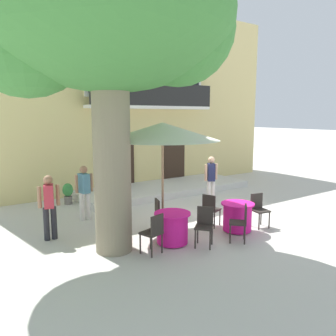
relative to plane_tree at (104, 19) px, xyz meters
The scene contains 17 objects.
ground_plane 6.12m from the plane_tree, ahead, with size 120.00×120.00×0.00m, color beige.
building_facade 8.71m from the plane_tree, 59.87° to the left, with size 13.00×5.09×7.50m.
entrance_step_platform 7.77m from the plane_tree, 44.49° to the left, with size 6.94×2.43×0.25m, color silver.
plane_tree is the anchor object (origin of this frame).
cafe_table_near_tree 5.70m from the plane_tree, 12.08° to the right, with size 0.86×0.86×0.76m.
cafe_chair_near_tree_0 5.43m from the plane_tree, 24.49° to the right, with size 0.57×0.57×0.91m.
cafe_chair_near_tree_1 6.07m from the plane_tree, 10.75° to the right, with size 0.47×0.47×0.91m.
cafe_chair_near_tree_2 5.34m from the plane_tree, ahead, with size 0.52×0.52×0.91m.
cafe_table_middle 4.81m from the plane_tree, 18.55° to the right, with size 0.86×0.86×0.76m.
cafe_chair_middle_0 4.56m from the plane_tree, 47.16° to the right, with size 0.50×0.50×0.91m.
cafe_chair_middle_1 4.95m from the plane_tree, 26.71° to the right, with size 0.56×0.56×0.91m.
cafe_chair_middle_2 4.72m from the plane_tree, ahead, with size 0.51×0.51×0.91m.
cafe_umbrella 2.92m from the plane_tree, 12.45° to the left, with size 2.90×2.90×2.85m.
ground_planter_left 6.44m from the plane_tree, 83.55° to the left, with size 0.35×0.35×0.73m.
pedestrian_near_entrance 4.79m from the plane_tree, 81.83° to the left, with size 0.53×0.37×1.60m.
pedestrian_mid_plaza 4.41m from the plane_tree, 122.60° to the left, with size 0.53×0.39×1.61m.
pedestrian_by_tree 5.99m from the plane_tree, 18.21° to the left, with size 0.53×0.40×1.71m.
Camera 1 is at (-6.56, -7.23, 3.03)m, focal length 36.15 mm.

